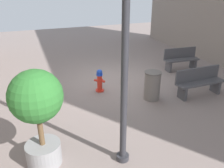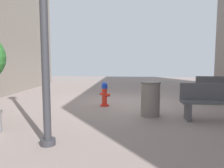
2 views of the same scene
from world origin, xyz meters
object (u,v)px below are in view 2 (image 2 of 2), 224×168
object	(u,v)px
bench_near	(218,90)
bench_far	(215,101)
trash_bin	(150,99)
fire_hydrant	(105,94)

from	to	relation	value
bench_near	bench_far	world-z (taller)	same
bench_far	trash_bin	world-z (taller)	trash_bin
fire_hydrant	trash_bin	xyz separation A→B (m)	(-1.43, 1.18, 0.07)
fire_hydrant	bench_near	bearing A→B (deg)	-167.78
fire_hydrant	bench_near	xyz separation A→B (m)	(-3.98, -0.86, 0.08)
fire_hydrant	bench_far	xyz separation A→B (m)	(-3.06, 1.47, 0.09)
fire_hydrant	trash_bin	distance (m)	1.85
fire_hydrant	bench_far	distance (m)	3.40
bench_far	trash_bin	xyz separation A→B (m)	(1.63, -0.29, -0.02)
bench_far	fire_hydrant	bearing A→B (deg)	-25.65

